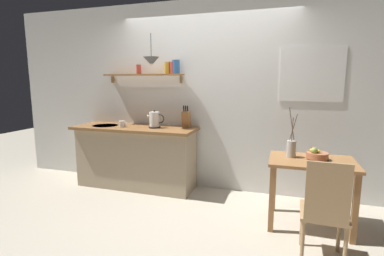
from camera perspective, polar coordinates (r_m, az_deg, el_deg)
ground_plane at (r=3.94m, az=0.29°, el=-14.42°), size 14.00×14.00×0.00m
back_wall at (r=4.19m, az=5.69°, el=6.07°), size 6.80×0.11×2.70m
kitchen_counter at (r=4.44m, az=-10.92°, el=-5.49°), size 1.83×0.63×0.92m
wall_shelf at (r=4.33m, az=-7.01°, el=11.02°), size 1.24×0.20×0.33m
dining_table at (r=3.42m, az=22.35°, el=-8.09°), size 0.88×0.63×0.75m
dining_chair_near at (r=2.78m, az=24.61°, el=-14.20°), size 0.40×0.44×0.95m
fruit_bowl at (r=3.40m, az=23.25°, el=-4.78°), size 0.22×0.22×0.14m
twig_vase at (r=3.39m, az=18.89°, el=-3.78°), size 0.10×0.10×0.55m
electric_kettle at (r=4.18m, az=-7.32°, el=1.58°), size 0.26×0.17×0.25m
knife_block at (r=4.15m, az=-1.13°, el=1.79°), size 0.10×0.17×0.32m
coffee_mug_by_sink at (r=4.33m, az=-13.53°, el=0.77°), size 0.13×0.09×0.09m
pendant_lamp at (r=4.14m, az=-7.98°, el=12.86°), size 0.22×0.22×0.43m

